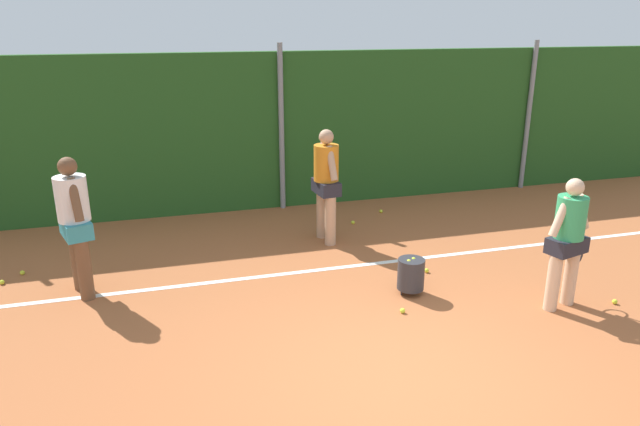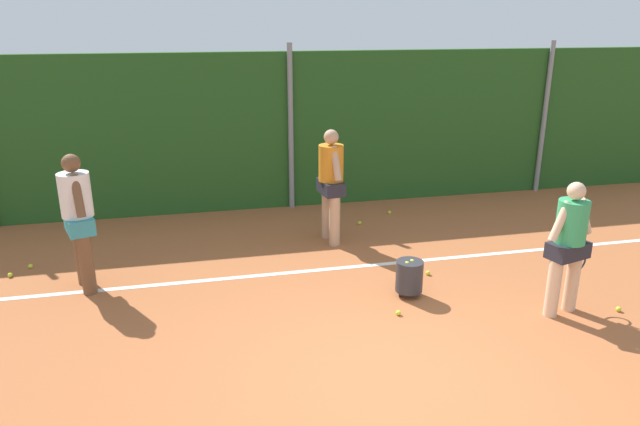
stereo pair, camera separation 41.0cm
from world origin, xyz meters
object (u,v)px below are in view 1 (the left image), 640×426
tennis_ball_4 (353,222)px  tennis_ball_7 (2,282)px  player_midcourt (75,220)px  tennis_ball_11 (381,211)px  tennis_ball_2 (403,311)px  ball_hopper (411,274)px  tennis_ball_1 (427,270)px  tennis_ball_8 (75,257)px  tennis_ball_3 (615,302)px  player_backcourt_far (326,180)px  tennis_ball_0 (22,273)px  player_foreground_near (568,237)px  tennis_ball_10 (565,206)px

tennis_ball_4 → tennis_ball_7: same height
player_midcourt → tennis_ball_11: size_ratio=28.55×
tennis_ball_2 → ball_hopper: bearing=56.6°
player_midcourt → tennis_ball_1: 4.90m
tennis_ball_7 → tennis_ball_8: size_ratio=1.00×
tennis_ball_3 → player_backcourt_far: bearing=132.7°
tennis_ball_1 → tennis_ball_3: (1.92, -1.57, 0.00)m
tennis_ball_2 → tennis_ball_11: bearing=72.4°
tennis_ball_0 → player_backcourt_far: bearing=1.6°
ball_hopper → tennis_ball_7: ball_hopper is taller
player_backcourt_far → ball_hopper: (0.53, -2.22, -0.76)m
tennis_ball_3 → tennis_ball_8: size_ratio=1.00×
ball_hopper → tennis_ball_4: (0.16, 2.86, -0.26)m
player_backcourt_far → tennis_ball_3: bearing=36.5°
player_backcourt_far → tennis_ball_1: 2.21m
ball_hopper → tennis_ball_7: (-5.37, 1.81, -0.26)m
tennis_ball_1 → tennis_ball_3: bearing=-39.2°
player_midcourt → tennis_ball_7: 1.65m
player_foreground_near → tennis_ball_10: (2.81, 3.51, -0.92)m
player_foreground_near → player_midcourt: (-5.93, 2.06, 0.10)m
player_foreground_near → tennis_ball_10: 4.59m
tennis_ball_11 → tennis_ball_1: bearing=-97.7°
tennis_ball_2 → tennis_ball_4: bearing=81.8°
tennis_ball_3 → tennis_ball_7: bearing=160.2°
player_foreground_near → tennis_ball_0: player_foreground_near is taller
player_midcourt → tennis_ball_1: bearing=-115.7°
player_foreground_near → tennis_ball_7: bearing=144.2°
tennis_ball_11 → player_foreground_near: bearing=-79.0°
player_foreground_near → ball_hopper: 2.01m
tennis_ball_4 → tennis_ball_11: same height
ball_hopper → tennis_ball_1: size_ratio=7.78×
ball_hopper → tennis_ball_8: 5.14m
player_midcourt → tennis_ball_3: player_midcourt is taller
player_backcourt_far → tennis_ball_0: size_ratio=28.37×
tennis_ball_8 → tennis_ball_0: bearing=-149.2°
player_backcourt_far → tennis_ball_1: (1.05, -1.65, -1.02)m
tennis_ball_2 → tennis_ball_10: same height
tennis_ball_1 → tennis_ball_7: (-5.89, 1.25, 0.00)m
ball_hopper → tennis_ball_0: bearing=157.9°
tennis_ball_0 → tennis_ball_10: 9.69m
ball_hopper → tennis_ball_4: ball_hopper is taller
tennis_ball_3 → tennis_ball_4: bearing=120.5°
player_midcourt → tennis_ball_10: bearing=-98.5°
tennis_ball_0 → tennis_ball_8: same height
tennis_ball_3 → tennis_ball_8: same height
player_midcourt → ball_hopper: 4.46m
tennis_ball_2 → tennis_ball_3: size_ratio=1.00×
ball_hopper → tennis_ball_7: 5.67m
tennis_ball_1 → tennis_ball_11: (0.37, 2.76, 0.00)m
player_foreground_near → player_backcourt_far: (-2.23, 3.07, 0.10)m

